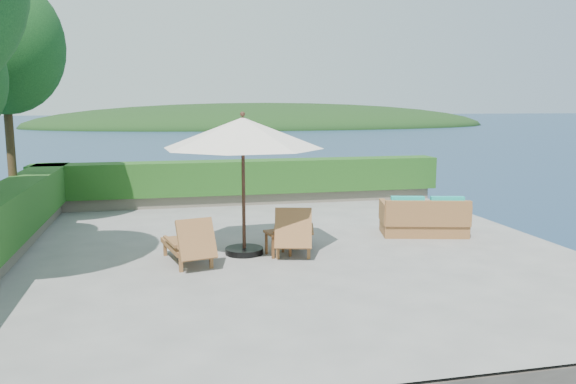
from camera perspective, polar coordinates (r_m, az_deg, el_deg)
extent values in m
plane|color=gray|center=(12.05, -0.57, -5.79)|extent=(12.00, 12.00, 0.00)
cube|color=#5E544B|center=(12.54, -0.56, -12.67)|extent=(12.00, 12.00, 3.00)
plane|color=navy|center=(13.14, -0.55, -18.55)|extent=(600.00, 600.00, 0.00)
ellipsoid|color=black|center=(153.99, -2.33, 6.71)|extent=(126.00, 57.60, 12.60)
cube|color=slate|center=(17.42, -4.41, -0.62)|extent=(12.00, 0.60, 0.36)
cube|color=#1B4213|center=(17.32, -4.43, 1.57)|extent=(12.40, 0.90, 1.00)
cylinder|color=#403018|center=(15.05, -26.43, 5.25)|extent=(0.20, 0.20, 4.68)
ellipsoid|color=black|center=(15.09, -26.99, 13.14)|extent=(2.80, 2.80, 3.22)
cylinder|color=black|center=(11.70, -4.47, -5.97)|extent=(0.99, 0.99, 0.12)
cylinder|color=#371E14|center=(11.43, -4.55, 0.55)|extent=(0.09, 0.09, 2.81)
cone|color=silver|center=(11.32, -4.62, 6.02)|extent=(4.09, 4.09, 0.62)
sphere|color=#371E14|center=(11.31, -4.64, 7.89)|extent=(0.13, 0.13, 0.10)
cube|color=olive|center=(10.59, -10.83, -7.30)|extent=(0.07, 0.07, 0.27)
cube|color=olive|center=(10.75, -7.80, -6.98)|extent=(0.07, 0.07, 0.27)
cube|color=olive|center=(11.77, -12.38, -5.70)|extent=(0.07, 0.07, 0.27)
cube|color=olive|center=(11.90, -9.64, -5.45)|extent=(0.07, 0.07, 0.27)
cube|color=olive|center=(11.30, -10.36, -5.32)|extent=(0.97, 1.47, 0.09)
cube|color=olive|center=(10.50, -9.29, -4.76)|extent=(0.77, 0.58, 0.73)
cube|color=olive|center=(10.98, -11.89, -4.95)|extent=(0.26, 0.88, 0.05)
cube|color=olive|center=(11.16, -8.34, -4.62)|extent=(0.26, 0.88, 0.05)
cube|color=olive|center=(11.27, -1.05, -6.10)|extent=(0.08, 0.08, 0.29)
cube|color=olive|center=(11.26, 2.12, -6.11)|extent=(0.08, 0.08, 0.29)
cube|color=olive|center=(12.56, -0.79, -4.52)|extent=(0.08, 0.08, 0.29)
cube|color=olive|center=(12.55, 2.05, -4.54)|extent=(0.08, 0.08, 0.29)
cube|color=olive|center=(11.97, 0.59, -4.28)|extent=(1.06, 1.57, 0.10)
cube|color=olive|center=(11.09, 0.54, -3.70)|extent=(0.82, 0.63, 0.77)
cube|color=olive|center=(11.73, -1.26, -3.72)|extent=(0.29, 0.93, 0.06)
cube|color=olive|center=(11.72, 2.42, -3.74)|extent=(0.29, 0.93, 0.06)
cube|color=brown|center=(11.26, -1.54, -5.67)|extent=(0.05, 0.05, 0.46)
cube|color=brown|center=(11.40, 0.21, -5.49)|extent=(0.05, 0.05, 0.46)
cube|color=brown|center=(11.59, -2.22, -5.24)|extent=(0.05, 0.05, 0.46)
cube|color=brown|center=(11.73, -0.51, -5.07)|extent=(0.05, 0.05, 0.46)
cube|color=brown|center=(11.43, -1.02, -4.13)|extent=(0.56, 0.56, 0.05)
cube|color=olive|center=(13.70, 13.57, -3.32)|extent=(2.12, 1.42, 0.43)
cube|color=olive|center=(13.19, 14.04, -2.14)|extent=(1.92, 0.62, 0.59)
cube|color=olive|center=(13.47, 9.75, -2.00)|extent=(0.36, 0.97, 0.49)
cube|color=olive|center=(13.86, 17.38, -1.98)|extent=(0.36, 0.97, 0.49)
cube|color=#16A294|center=(13.60, 11.70, -2.00)|extent=(1.01, 0.96, 0.19)
cube|color=#16A294|center=(13.79, 15.42, -1.99)|extent=(1.01, 0.96, 0.19)
cube|color=#16A294|center=(13.17, 12.04, -1.27)|extent=(0.77, 0.33, 0.39)
cube|color=#16A294|center=(13.37, 15.87, -1.27)|extent=(0.77, 0.33, 0.39)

